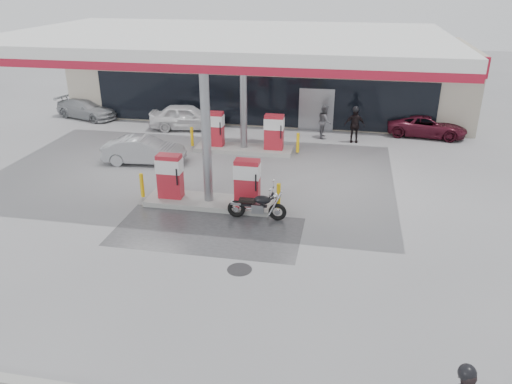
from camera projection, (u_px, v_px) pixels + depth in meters
ground at (192, 230)px, 16.04m from camera, size 90.00×90.00×0.00m
wet_patch at (207, 231)px, 15.96m from camera, size 6.00×3.00×0.00m
drain_cover at (239, 269)px, 13.90m from camera, size 0.70×0.70×0.01m
store_building at (272, 76)px, 29.57m from camera, size 22.00×8.22×4.00m
canopy at (226, 41)px, 18.42m from camera, size 16.00×10.02×5.51m
pump_island_near at (208, 186)px, 17.56m from camera, size 5.14×1.30×1.78m
pump_island_far at (244, 136)px, 22.95m from camera, size 5.14×1.30×1.78m
parked_motorcycle at (258, 206)px, 16.61m from camera, size 2.01×0.77×1.03m
sedan_white at (187, 117)px, 26.23m from camera, size 4.07×2.14×1.32m
attendant at (325, 121)px, 24.82m from camera, size 0.69×0.85×1.66m
hatchback_silver at (144, 150)px, 21.52m from camera, size 3.60×1.58×1.15m
parked_car_left at (87, 108)px, 28.33m from camera, size 4.09×2.65×1.10m
parked_car_right at (427, 126)px, 25.15m from camera, size 4.04×2.22×1.07m
biker_walking at (354, 125)px, 24.13m from camera, size 1.01×0.48×1.67m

